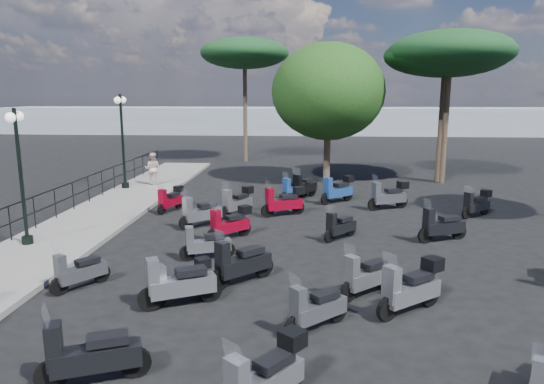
# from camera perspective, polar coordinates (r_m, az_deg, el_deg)

# --- Properties ---
(ground) EXTENTS (120.00, 120.00, 0.00)m
(ground) POSITION_cam_1_polar(r_m,az_deg,el_deg) (13.87, -1.38, -7.88)
(ground) COLOR black
(ground) RESTS_ON ground
(sidewalk) EXTENTS (3.00, 30.00, 0.15)m
(sidewalk) POSITION_cam_1_polar(r_m,az_deg,el_deg) (18.37, -21.11, -3.56)
(sidewalk) COLOR slate
(sidewalk) RESTS_ON ground
(railing) EXTENTS (0.04, 26.04, 1.10)m
(railing) POSITION_cam_1_polar(r_m,az_deg,el_deg) (18.60, -25.18, -1.10)
(railing) COLOR black
(railing) RESTS_ON sidewalk
(lamp_post_1) EXTENTS (0.57, 1.15, 4.05)m
(lamp_post_1) POSITION_cam_1_polar(r_m,az_deg,el_deg) (16.00, -27.52, 2.51)
(lamp_post_1) COLOR black
(lamp_post_1) RESTS_ON sidewalk
(lamp_post_2) EXTENTS (0.44, 1.30, 4.44)m
(lamp_post_2) POSITION_cam_1_polar(r_m,az_deg,el_deg) (24.10, -17.20, 6.41)
(lamp_post_2) COLOR black
(lamp_post_2) RESTS_ON sidewalk
(pedestrian_far) EXTENTS (0.83, 0.67, 1.60)m
(pedestrian_far) POSITION_cam_1_polar(r_m,az_deg,el_deg) (24.84, -13.88, 2.70)
(pedestrian_far) COLOR beige
(pedestrian_far) RESTS_ON sidewalk
(scooter_1) EXTENTS (0.99, 1.29, 1.22)m
(scooter_1) POSITION_cam_1_polar(r_m,az_deg,el_deg) (12.59, -21.76, -8.73)
(scooter_1) COLOR black
(scooter_1) RESTS_ON ground
(scooter_2) EXTENTS (1.27, 1.06, 1.21)m
(scooter_2) POSITION_cam_1_polar(r_m,az_deg,el_deg) (11.24, -10.62, -10.35)
(scooter_2) COLOR black
(scooter_2) RESTS_ON ground
(scooter_3) EXTENTS (1.52, 0.76, 1.26)m
(scooter_3) POSITION_cam_1_polar(r_m,az_deg,el_deg) (13.83, -7.78, -6.12)
(scooter_3) COLOR black
(scooter_3) RESTS_ON ground
(scooter_4) EXTENTS (1.13, 1.53, 1.39)m
(scooter_4) POSITION_cam_1_polar(r_m,az_deg,el_deg) (18.61, -4.11, -1.20)
(scooter_4) COLOR black
(scooter_4) RESTS_ON ground
(scooter_5) EXTENTS (0.77, 1.50, 1.25)m
(scooter_5) POSITION_cam_1_polar(r_m,az_deg,el_deg) (19.63, -11.85, -0.91)
(scooter_5) COLOR black
(scooter_5) RESTS_ON ground
(scooter_7) EXTENTS (1.71, 0.87, 1.43)m
(scooter_7) POSITION_cam_1_polar(r_m,az_deg,el_deg) (8.65, -20.59, -17.60)
(scooter_7) COLOR black
(scooter_7) RESTS_ON ground
(scooter_8) EXTENTS (1.72, 0.99, 1.48)m
(scooter_8) POSITION_cam_1_polar(r_m,az_deg,el_deg) (10.96, -10.97, -10.61)
(scooter_8) COLOR black
(scooter_8) RESTS_ON ground
(scooter_9) EXTENTS (1.38, 1.30, 1.42)m
(scooter_9) POSITION_cam_1_polar(r_m,az_deg,el_deg) (17.14, -8.40, -2.50)
(scooter_9) COLOR black
(scooter_9) RESTS_ON ground
(scooter_10) EXTENTS (1.31, 1.28, 1.33)m
(scooter_10) POSITION_cam_1_polar(r_m,az_deg,el_deg) (15.64, -4.96, -3.74)
(scooter_10) COLOR black
(scooter_10) RESTS_ON ground
(scooter_11) EXTENTS (1.12, 1.63, 1.48)m
(scooter_11) POSITION_cam_1_polar(r_m,az_deg,el_deg) (21.62, 3.77, 0.56)
(scooter_11) COLOR black
(scooter_11) RESTS_ON ground
(scooter_12) EXTENTS (1.22, 1.46, 1.38)m
(scooter_12) POSITION_cam_1_polar(r_m,az_deg,el_deg) (7.56, -0.85, -21.14)
(scooter_12) COLOR black
(scooter_12) RESTS_ON ground
(scooter_13) EXTENTS (1.28, 1.16, 1.30)m
(scooter_13) POSITION_cam_1_polar(r_m,az_deg,el_deg) (9.81, 5.16, -13.56)
(scooter_13) COLOR black
(scooter_13) RESTS_ON ground
(scooter_14) EXTENTS (1.43, 1.38, 1.49)m
(scooter_14) POSITION_cam_1_polar(r_m,az_deg,el_deg) (12.01, -3.67, -8.40)
(scooter_14) COLOR black
(scooter_14) RESTS_ON ground
(scooter_15) EXTENTS (1.66, 1.03, 1.44)m
(scooter_15) POSITION_cam_1_polar(r_m,az_deg,el_deg) (18.50, 1.37, -1.19)
(scooter_15) COLOR black
(scooter_15) RESTS_ON ground
(scooter_16) EXTENTS (1.18, 1.31, 1.33)m
(scooter_16) POSITION_cam_1_polar(r_m,az_deg,el_deg) (21.20, 2.62, 0.22)
(scooter_16) COLOR black
(scooter_16) RESTS_ON ground
(scooter_18) EXTENTS (1.57, 1.27, 1.47)m
(scooter_18) POSITION_cam_1_polar(r_m,az_deg,el_deg) (10.86, 16.02, -10.84)
(scooter_18) COLOR black
(scooter_18) RESTS_ON ground
(scooter_19) EXTENTS (1.35, 1.20, 1.35)m
(scooter_19) POSITION_cam_1_polar(r_m,az_deg,el_deg) (11.51, 11.00, -9.74)
(scooter_19) COLOR black
(scooter_19) RESTS_ON ground
(scooter_20) EXTENTS (1.68, 0.88, 1.41)m
(scooter_20) POSITION_cam_1_polar(r_m,az_deg,el_deg) (16.24, 19.33, -3.83)
(scooter_20) COLOR black
(scooter_20) RESTS_ON ground
(scooter_21) EXTENTS (1.09, 1.18, 1.21)m
(scooter_21) POSITION_cam_1_polar(r_m,az_deg,el_deg) (15.68, 7.98, -4.08)
(scooter_21) COLOR black
(scooter_21) RESTS_ON ground
(scooter_22) EXTENTS (1.49, 1.37, 1.47)m
(scooter_22) POSITION_cam_1_polar(r_m,az_deg,el_deg) (20.94, 7.73, 0.23)
(scooter_22) COLOR black
(scooter_22) RESTS_ON ground
(scooter_24) EXTENTS (0.86, 1.35, 1.19)m
(scooter_24) POSITION_cam_1_polar(r_m,az_deg,el_deg) (8.76, 29.24, -18.61)
(scooter_24) COLOR black
(scooter_24) RESTS_ON ground
(scooter_26) EXTENTS (1.72, 1.00, 1.46)m
(scooter_26) POSITION_cam_1_polar(r_m,az_deg,el_deg) (20.11, 13.56, -0.46)
(scooter_26) COLOR black
(scooter_26) RESTS_ON ground
(scooter_27) EXTENTS (1.36, 1.13, 1.29)m
(scooter_27) POSITION_cam_1_polar(r_m,az_deg,el_deg) (19.94, 22.92, -1.35)
(scooter_27) COLOR black
(scooter_27) RESTS_ON ground
(broadleaf_tree) EXTENTS (5.82, 5.82, 7.18)m
(broadleaf_tree) POSITION_cam_1_polar(r_m,az_deg,el_deg) (25.43, 6.64, 11.63)
(broadleaf_tree) COLOR #38281E
(broadleaf_tree) RESTS_ON ground
(pine_0) EXTENTS (6.27, 6.27, 7.60)m
(pine_0) POSITION_cam_1_polar(r_m,az_deg,el_deg) (27.12, 19.76, 14.82)
(pine_0) COLOR #38281E
(pine_0) RESTS_ON ground
(pine_1) EXTENTS (6.22, 6.22, 7.74)m
(pine_1) POSITION_cam_1_polar(r_m,az_deg,el_deg) (26.67, 20.26, 15.16)
(pine_1) COLOR #38281E
(pine_1) RESTS_ON ground
(pine_2) EXTENTS (5.92, 5.92, 8.29)m
(pine_2) POSITION_cam_1_polar(r_m,az_deg,el_deg) (33.57, -3.25, 15.95)
(pine_2) COLOR #38281E
(pine_2) RESTS_ON ground
(distant_hills) EXTENTS (70.00, 8.00, 3.00)m
(distant_hills) POSITION_cam_1_polar(r_m,az_deg,el_deg) (58.12, 2.84, 8.40)
(distant_hills) COLOR gray
(distant_hills) RESTS_ON ground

